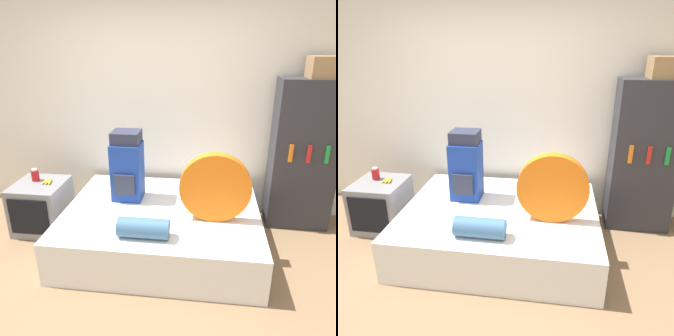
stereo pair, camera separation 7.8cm
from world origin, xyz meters
The scene contains 11 objects.
ground_plane centered at (0.00, 0.00, 0.00)m, with size 16.00×16.00×0.00m, color #846647.
wall_back centered at (0.00, 1.78, 1.30)m, with size 8.00×0.05×2.60m.
bed centered at (0.17, 0.87, 0.22)m, with size 1.98×1.58×0.43m.
backpack centered at (-0.23, 1.07, 0.80)m, with size 0.31×0.32×0.75m.
tent_bag centered at (0.70, 0.71, 0.77)m, with size 0.67×0.12×0.67m.
sleeping_roll centered at (0.09, 0.32, 0.52)m, with size 0.45×0.18×0.18m.
television centered at (-1.24, 1.03, 0.28)m, with size 0.55×0.58×0.57m.
canister centered at (-1.31, 1.10, 0.63)m, with size 0.08×0.08×0.14m.
banana_bunch centered at (-1.15, 1.06, 0.58)m, with size 0.12×0.15×0.03m.
bookshelf centered at (1.68, 1.52, 0.85)m, with size 0.69×0.39×1.69m.
cardboard_box centered at (1.76, 1.52, 1.80)m, with size 0.33×0.29×0.21m.
Camera 1 is at (0.61, -2.10, 2.05)m, focal length 35.00 mm.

